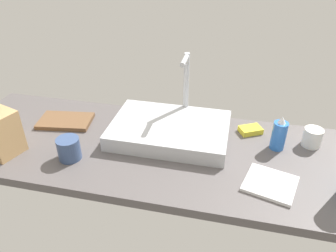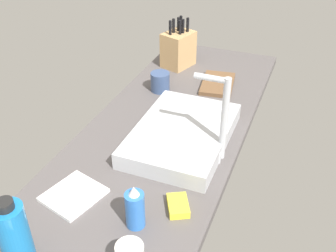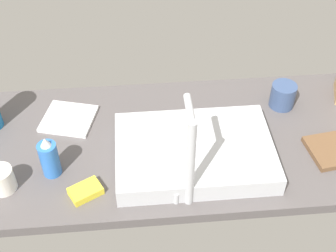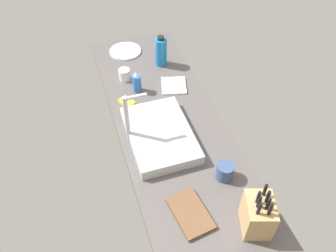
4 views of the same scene
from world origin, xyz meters
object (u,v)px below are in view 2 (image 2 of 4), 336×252
sink_basin (182,134)px  soap_bottle (135,209)px  cutting_board (218,84)px  knife_block (178,49)px  water_bottle (14,235)px  dish_sponge (178,206)px  coffee_mug (160,82)px  faucet (222,114)px  dish_towel (74,195)px

sink_basin → soap_bottle: 43.08cm
cutting_board → soap_bottle: size_ratio=1.59×
cutting_board → knife_block: bearing=-119.0°
water_bottle → dish_sponge: water_bottle is taller
knife_block → coffee_mug: 28.18cm
sink_basin → faucet: 21.03cm
sink_basin → water_bottle: water_bottle is taller
soap_bottle → water_bottle: bearing=-45.2°
coffee_mug → dish_sponge: bearing=26.6°
soap_bottle → coffee_mug: soap_bottle is taller
dish_towel → coffee_mug: (-73.26, -1.22, 3.71)cm
dish_towel → coffee_mug: coffee_mug is taller
sink_basin → dish_sponge: (32.70, 10.57, -1.96)cm
faucet → water_bottle: size_ratio=1.46×
soap_bottle → dish_towel: soap_bottle is taller
cutting_board → dish_towel: cutting_board is taller
water_bottle → soap_bottle: bearing=134.8°
faucet → soap_bottle: (39.20, -13.40, -11.29)cm
water_bottle → faucet: bearing=149.8°
sink_basin → coffee_mug: (-33.55, -22.62, 1.16)cm
knife_block → soap_bottle: knife_block is taller
knife_block → coffee_mug: size_ratio=2.80×
knife_block → cutting_board: 29.27cm
sink_basin → water_bottle: (65.18, -20.91, 6.70)cm
knife_block → dish_towel: (101.00, 2.86, -8.42)cm
knife_block → coffee_mug: knife_block is taller
faucet → dish_sponge: faucet is taller
knife_block → dish_towel: 101.39cm
cutting_board → dish_towel: bearing=-14.0°
water_bottle → cutting_board: bearing=169.3°
coffee_mug → dish_sponge: coffee_mug is taller
knife_block → soap_bottle: 107.39cm
water_bottle → coffee_mug: (-98.72, -1.71, -5.54)cm
knife_block → coffee_mug: bearing=21.4°
dish_towel → cutting_board: bearing=166.0°
knife_block → sink_basin: bearing=39.6°
faucet → cutting_board: faucet is taller
soap_bottle → dish_towel: bearing=-98.0°
coffee_mug → dish_sponge: 74.16cm
cutting_board → dish_sponge: size_ratio=2.53×
dish_towel → dish_sponge: bearing=102.4°
sink_basin → knife_block: size_ratio=1.97×
cutting_board → coffee_mug: bearing=-58.5°
water_bottle → sink_basin: bearing=162.2°
sink_basin → cutting_board: sink_basin is taller
coffee_mug → dish_towel: bearing=1.0°
soap_bottle → dish_sponge: soap_bottle is taller
faucet → sink_basin: bearing=-104.1°
soap_bottle → coffee_mug: bearing=-162.5°
dish_towel → dish_sponge: size_ratio=1.84×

